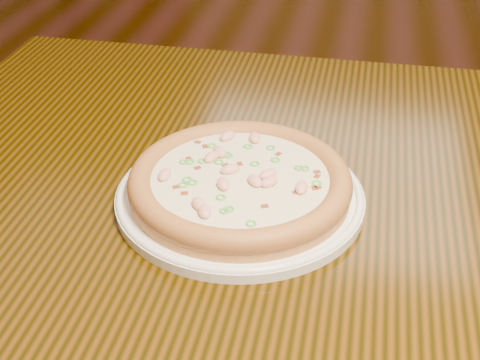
# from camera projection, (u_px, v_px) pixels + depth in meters

# --- Properties ---
(ground) EXTENTS (9.00, 9.00, 0.00)m
(ground) POSITION_uv_depth(u_px,v_px,m) (279.00, 224.00, 2.00)
(ground) COLOR black
(hero_table) EXTENTS (1.20, 0.80, 0.75)m
(hero_table) POSITION_uv_depth(u_px,v_px,m) (338.00, 252.00, 0.87)
(hero_table) COLOR black
(hero_table) RESTS_ON ground
(plate) EXTENTS (0.29, 0.29, 0.02)m
(plate) POSITION_uv_depth(u_px,v_px,m) (240.00, 195.00, 0.78)
(plate) COLOR white
(plate) RESTS_ON hero_table
(pizza) EXTENTS (0.26, 0.26, 0.03)m
(pizza) POSITION_uv_depth(u_px,v_px,m) (240.00, 182.00, 0.77)
(pizza) COLOR #BD833E
(pizza) RESTS_ON plate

